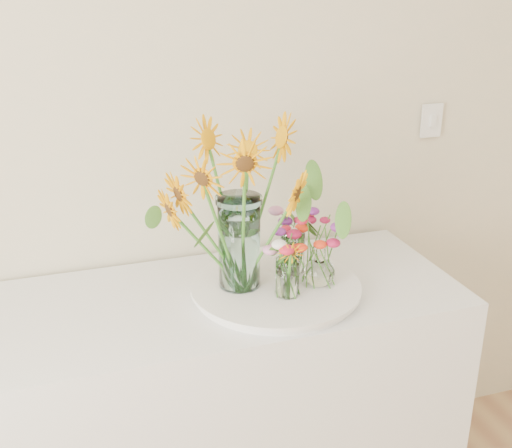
% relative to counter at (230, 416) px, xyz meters
% --- Properties ---
extents(counter, '(1.40, 0.60, 0.90)m').
position_rel_counter_xyz_m(counter, '(0.00, 0.00, 0.00)').
color(counter, white).
rests_on(counter, ground_plane).
extents(tray, '(0.48, 0.48, 0.02)m').
position_rel_counter_xyz_m(tray, '(0.14, -0.04, 0.46)').
color(tray, white).
rests_on(tray, counter).
extents(mason_jar, '(0.13, 0.13, 0.29)m').
position_rel_counter_xyz_m(mason_jar, '(0.03, -0.01, 0.62)').
color(mason_jar, '#ABD8DF').
rests_on(mason_jar, tray).
extents(sunflower_bouquet, '(0.76, 0.76, 0.51)m').
position_rel_counter_xyz_m(sunflower_bouquet, '(0.03, -0.01, 0.73)').
color(sunflower_bouquet, orange).
rests_on(sunflower_bouquet, tray).
extents(small_vase_a, '(0.07, 0.07, 0.12)m').
position_rel_counter_xyz_m(small_vase_a, '(0.14, -0.11, 0.53)').
color(small_vase_a, white).
rests_on(small_vase_a, tray).
extents(wildflower_posy_a, '(0.17, 0.17, 0.21)m').
position_rel_counter_xyz_m(wildflower_posy_a, '(0.14, -0.11, 0.58)').
color(wildflower_posy_a, red).
rests_on(wildflower_posy_a, tray).
extents(small_vase_b, '(0.10, 0.10, 0.13)m').
position_rel_counter_xyz_m(small_vase_b, '(0.26, -0.07, 0.54)').
color(small_vase_b, white).
rests_on(small_vase_b, tray).
extents(wildflower_posy_b, '(0.22, 0.22, 0.22)m').
position_rel_counter_xyz_m(wildflower_posy_b, '(0.26, -0.07, 0.59)').
color(wildflower_posy_b, red).
rests_on(wildflower_posy_b, tray).
extents(small_vase_c, '(0.09, 0.09, 0.13)m').
position_rel_counter_xyz_m(small_vase_c, '(0.22, 0.03, 0.54)').
color(small_vase_c, white).
rests_on(small_vase_c, tray).
extents(wildflower_posy_c, '(0.20, 0.20, 0.22)m').
position_rel_counter_xyz_m(wildflower_posy_c, '(0.22, 0.03, 0.58)').
color(wildflower_posy_c, red).
rests_on(wildflower_posy_c, tray).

